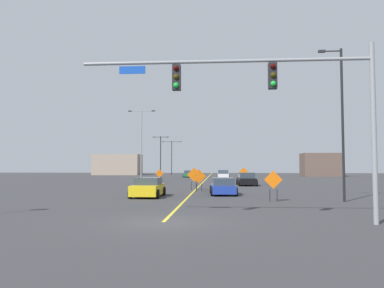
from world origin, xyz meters
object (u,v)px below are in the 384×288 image
(street_lamp_far_right, at_px, (172,154))
(street_lamp_near_left, at_px, (341,118))
(car_blue_near, at_px, (223,187))
(construction_sign_median_far, at_px, (199,178))
(car_yellow_far, at_px, (148,188))
(construction_sign_right_lane, at_px, (194,176))
(street_lamp_far_left, at_px, (161,153))
(traffic_signal_assembly, at_px, (274,91))
(car_green_passing, at_px, (189,174))
(construction_sign_right_shoulder, at_px, (160,174))
(construction_sign_left_shoulder, at_px, (244,173))
(car_black_mid, at_px, (247,180))
(street_lamp_mid_right, at_px, (141,140))
(construction_sign_left_lane, at_px, (273,182))
(car_white_approaching, at_px, (223,175))

(street_lamp_far_right, distance_m, street_lamp_near_left, 66.48)
(car_blue_near, bearing_deg, construction_sign_median_far, 125.53)
(car_yellow_far, bearing_deg, construction_sign_right_lane, 69.76)
(street_lamp_far_left, relative_size, construction_sign_right_lane, 3.63)
(street_lamp_far_left, bearing_deg, traffic_signal_assembly, -76.06)
(traffic_signal_assembly, bearing_deg, car_green_passing, 98.22)
(street_lamp_near_left, xyz_separation_m, car_blue_near, (-7.47, 5.15, -4.65))
(construction_sign_right_shoulder, bearing_deg, construction_sign_left_shoulder, 24.59)
(street_lamp_far_left, height_order, car_yellow_far, street_lamp_far_left)
(traffic_signal_assembly, distance_m, car_green_passing, 56.79)
(street_lamp_near_left, distance_m, car_black_mid, 19.81)
(construction_sign_left_shoulder, height_order, car_yellow_far, construction_sign_left_shoulder)
(street_lamp_far_left, distance_m, car_yellow_far, 40.51)
(construction_sign_right_shoulder, bearing_deg, car_yellow_far, -82.96)
(street_lamp_far_left, bearing_deg, street_lamp_far_right, 91.90)
(construction_sign_median_far, relative_size, construction_sign_left_shoulder, 0.98)
(street_lamp_mid_right, xyz_separation_m, construction_sign_left_lane, (14.16, -26.74, -4.52))
(construction_sign_left_lane, height_order, car_green_passing, construction_sign_left_lane)
(street_lamp_mid_right, height_order, construction_sign_right_shoulder, street_lamp_mid_right)
(traffic_signal_assembly, xyz_separation_m, construction_sign_median_far, (-3.99, 17.16, -4.05))
(construction_sign_left_shoulder, xyz_separation_m, car_yellow_far, (-8.62, -27.02, -0.57))
(construction_sign_left_shoulder, xyz_separation_m, car_black_mid, (-0.39, -11.07, -0.57))
(car_white_approaching, bearing_deg, construction_sign_right_shoulder, -118.20)
(construction_sign_left_shoulder, bearing_deg, car_yellow_far, -107.70)
(traffic_signal_assembly, height_order, car_green_passing, traffic_signal_assembly)
(car_white_approaching, xyz_separation_m, car_blue_near, (-0.31, -35.20, -0.03))
(traffic_signal_assembly, height_order, construction_sign_left_shoulder, traffic_signal_assembly)
(construction_sign_right_lane, distance_m, construction_sign_median_far, 2.47)
(construction_sign_left_lane, bearing_deg, car_green_passing, 101.15)
(traffic_signal_assembly, xyz_separation_m, car_yellow_far, (-7.41, 11.89, -4.62))
(construction_sign_right_lane, height_order, car_black_mid, construction_sign_right_lane)
(construction_sign_right_shoulder, bearing_deg, car_green_passing, 84.83)
(street_lamp_far_right, relative_size, car_black_mid, 1.77)
(traffic_signal_assembly, xyz_separation_m, construction_sign_left_lane, (1.18, 8.96, -4.03))
(construction_sign_right_shoulder, distance_m, car_yellow_far, 22.01)
(street_lamp_far_right, xyz_separation_m, car_black_mid, (14.38, -44.99, -4.16))
(street_lamp_mid_right, relative_size, car_blue_near, 2.37)
(construction_sign_median_far, distance_m, car_blue_near, 3.56)
(street_lamp_far_left, xyz_separation_m, car_blue_near, (10.91, -37.54, -3.81))
(street_lamp_far_left, distance_m, construction_sign_median_far, 35.95)
(street_lamp_mid_right, height_order, construction_sign_left_lane, street_lamp_mid_right)
(car_blue_near, bearing_deg, street_lamp_far_right, 101.22)
(car_green_passing, distance_m, car_blue_near, 42.15)
(street_lamp_mid_right, distance_m, construction_sign_right_shoulder, 5.83)
(car_black_mid, height_order, car_blue_near, car_black_mid)
(car_white_approaching, bearing_deg, street_lamp_near_left, -79.93)
(construction_sign_left_shoulder, height_order, car_blue_near, construction_sign_left_shoulder)
(street_lamp_near_left, relative_size, construction_sign_right_lane, 4.72)
(construction_sign_median_far, bearing_deg, car_white_approaching, 85.85)
(construction_sign_median_far, bearing_deg, car_blue_near, -54.47)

